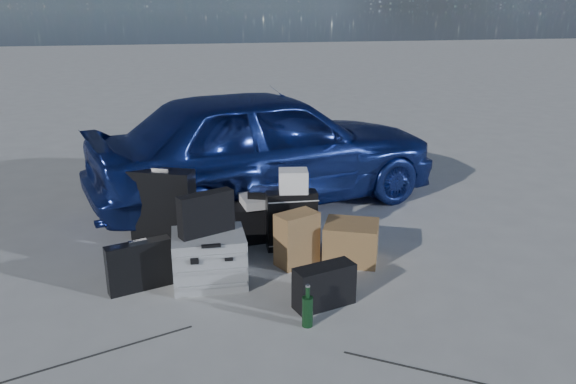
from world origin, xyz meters
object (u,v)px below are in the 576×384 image
at_px(briefcase, 140,266).
at_px(pelican_case, 209,258).
at_px(duffel_bag, 266,220).
at_px(suitcase_right, 292,220).
at_px(cardboard_box, 351,242).
at_px(car, 266,146).
at_px(suitcase_left, 163,210).
at_px(green_bottle, 308,306).

bearing_deg(briefcase, pelican_case, -16.97).
bearing_deg(briefcase, duffel_bag, 17.99).
distance_m(suitcase_right, duffel_bag, 0.35).
xyz_separation_m(briefcase, suitcase_right, (1.29, 0.48, 0.07)).
height_order(briefcase, cardboard_box, briefcase).
bearing_deg(car, pelican_case, 141.93).
bearing_deg(cardboard_box, suitcase_right, 141.14).
xyz_separation_m(suitcase_left, duffel_bag, (0.91, 0.03, -0.19)).
distance_m(car, suitcase_right, 1.31).
bearing_deg(suitcase_left, suitcase_right, 10.53).
relative_size(car, cardboard_box, 8.48).
bearing_deg(pelican_case, briefcase, -178.21).
distance_m(briefcase, suitcase_right, 1.37).
height_order(briefcase, suitcase_right, suitcase_right).
relative_size(pelican_case, suitcase_left, 0.77).
height_order(suitcase_right, cardboard_box, suitcase_right).
xyz_separation_m(car, suitcase_left, (-1.11, -1.00, -0.28)).
relative_size(suitcase_right, duffel_bag, 0.78).
bearing_deg(duffel_bag, briefcase, -150.42).
height_order(car, duffel_bag, car).
distance_m(car, green_bottle, 2.58).
height_order(car, suitcase_right, car).
bearing_deg(car, green_bottle, 161.47).
height_order(car, pelican_case, car).
bearing_deg(green_bottle, suitcase_right, 81.44).
bearing_deg(suitcase_left, pelican_case, -42.54).
bearing_deg(green_bottle, car, 85.17).
xyz_separation_m(cardboard_box, green_bottle, (-0.62, -0.92, -0.02)).
bearing_deg(suitcase_right, duffel_bag, 125.26).
relative_size(briefcase, duffel_bag, 0.72).
bearing_deg(duffel_bag, cardboard_box, -51.36).
relative_size(briefcase, suitcase_left, 0.68).
xyz_separation_m(car, green_bottle, (-0.21, -2.53, -0.49)).
distance_m(pelican_case, green_bottle, 0.98).
distance_m(briefcase, cardboard_box, 1.72).
relative_size(pelican_case, suitcase_right, 1.04).
relative_size(pelican_case, duffel_bag, 0.82).
distance_m(briefcase, green_bottle, 1.35).
bearing_deg(briefcase, cardboard_box, -12.34).
height_order(pelican_case, green_bottle, pelican_case).
bearing_deg(suitcase_right, suitcase_left, 170.34).
relative_size(briefcase, green_bottle, 1.66).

